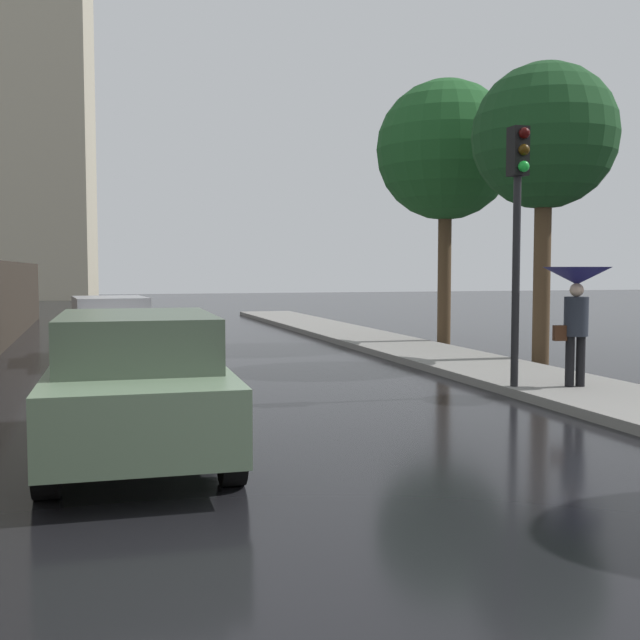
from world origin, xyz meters
TOP-DOWN VIEW (x-y plane):
  - car_green_near_kerb at (-1.72, 5.39)m, footprint 1.93×4.42m
  - car_white_mid_road at (-1.78, 14.33)m, footprint 2.00×4.10m
  - pedestrian_with_umbrella_near at (5.06, 7.41)m, footprint 1.04×1.04m
  - traffic_light at (4.17, 7.68)m, footprint 0.26×0.39m
  - street_tree_near at (6.58, 15.21)m, footprint 3.55×3.55m
  - street_tree_far at (6.78, 11.05)m, footprint 2.96×2.96m
  - distant_tower at (-7.26, 51.50)m, footprint 11.19×7.54m

SIDE VIEW (x-z plane):
  - car_white_mid_road at x=-1.78m, z-range 0.03..1.41m
  - car_green_near_kerb at x=-1.72m, z-range 0.03..1.55m
  - pedestrian_with_umbrella_near at x=5.06m, z-range 0.70..2.57m
  - traffic_light at x=4.17m, z-range 0.93..4.95m
  - street_tree_far at x=6.78m, z-range 1.56..7.73m
  - street_tree_near at x=6.58m, z-range 1.59..8.37m
  - distant_tower at x=-7.26m, z-range -2.80..38.05m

